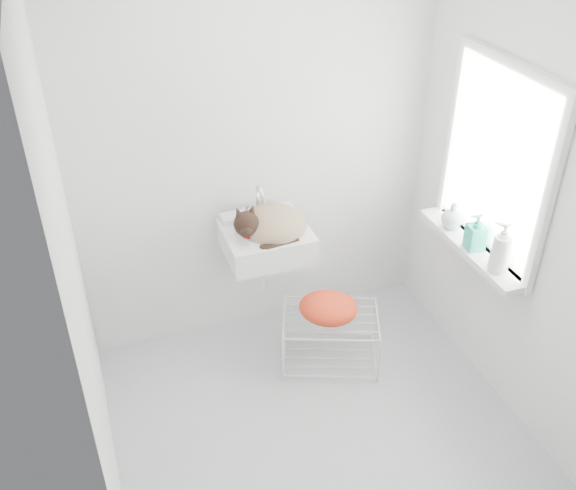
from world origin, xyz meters
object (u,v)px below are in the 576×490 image
object	(u,v)px
cat	(269,225)
bottle_a	(497,270)
sink	(266,230)
bottle_b	(473,248)
wire_rack	(330,341)
bottle_c	(451,227)

from	to	relation	value
cat	bottle_a	bearing A→B (deg)	-29.54
bottle_a	cat	bearing A→B (deg)	142.51
sink	bottle_b	bearing A→B (deg)	-29.10
bottle_b	sink	bearing A→B (deg)	150.90
wire_rack	bottle_b	xyz separation A→B (m)	(0.73, -0.27, 0.70)
cat	bottle_b	xyz separation A→B (m)	(1.02, -0.56, -0.04)
bottle_b	cat	bearing A→B (deg)	151.34
wire_rack	bottle_c	world-z (taller)	bottle_c
bottle_b	bottle_c	distance (m)	0.24
cat	wire_rack	world-z (taller)	cat
sink	cat	distance (m)	0.05
wire_rack	bottle_a	world-z (taller)	bottle_a
bottle_b	bottle_c	xyz separation A→B (m)	(0.00, 0.24, 0.00)
bottle_a	sink	bearing A→B (deg)	142.25
bottle_a	bottle_c	size ratio (longest dim) A/B	1.50
cat	bottle_c	world-z (taller)	cat
bottle_a	bottle_b	size ratio (longest dim) A/B	1.13
bottle_c	bottle_a	bearing A→B (deg)	-90.00
wire_rack	bottle_a	size ratio (longest dim) A/B	2.33
cat	bottle_c	bearing A→B (deg)	-9.48
cat	sink	bearing A→B (deg)	134.61
wire_rack	bottle_c	bearing A→B (deg)	-2.90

